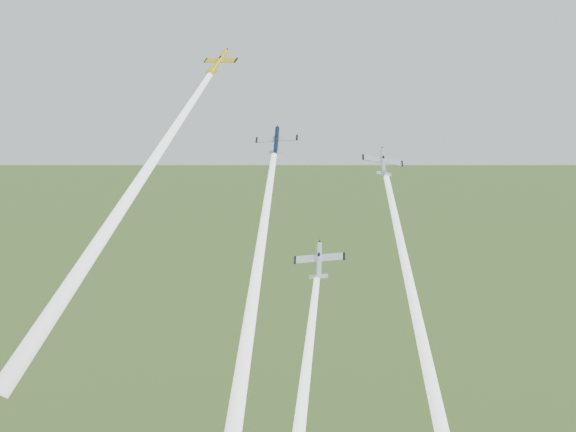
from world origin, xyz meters
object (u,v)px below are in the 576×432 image
Objects in this scene: plane_navy at (276,140)px; plane_silver_low at (319,261)px; plane_yellow at (219,61)px; plane_silver_right at (383,162)px.

plane_silver_low is at bearing -57.36° from plane_navy.
plane_silver_right is (28.55, -0.94, -16.56)m from plane_yellow.
plane_navy is (10.68, -2.47, -13.13)m from plane_yellow.
plane_yellow reaches higher than plane_silver_low.
plane_navy is 18.26m from plane_silver_right.
plane_navy is at bearing 9.28° from plane_yellow.
plane_silver_right is (17.87, 1.53, -3.43)m from plane_navy.
plane_silver_right is 21.58m from plane_silver_low.
plane_silver_low is (-8.19, -14.45, -13.78)m from plane_silver_right.
plane_navy reaches higher than plane_silver_low.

